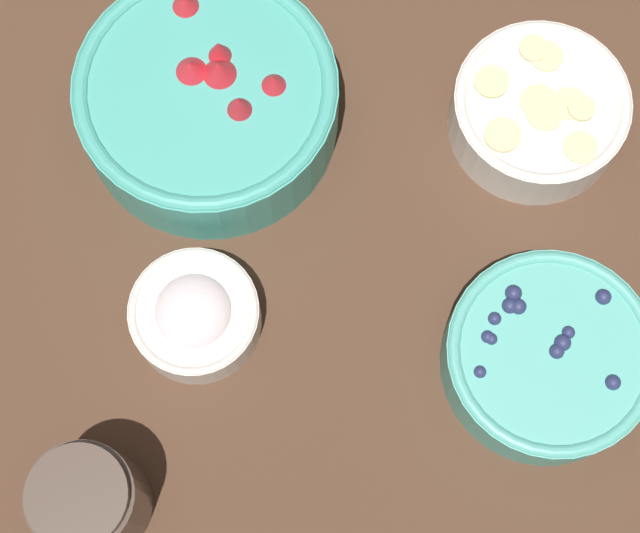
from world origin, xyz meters
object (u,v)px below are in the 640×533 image
bowl_strawberries (208,100)px  jar_chocolate (92,500)px  bowl_bananas (539,110)px  bowl_cream (195,315)px  bowl_blueberries (548,356)px

bowl_strawberries → jar_chocolate: jar_chocolate is taller
bowl_strawberries → bowl_bananas: bearing=81.9°
bowl_cream → bowl_strawberries: bearing=170.6°
bowl_blueberries → bowl_cream: size_ratio=1.57×
bowl_blueberries → bowl_bananas: 0.23m
bowl_blueberries → bowl_cream: 0.30m
bowl_bananas → bowl_cream: size_ratio=1.41×
bowl_blueberries → jar_chocolate: bearing=-79.4°
bowl_blueberries → bowl_bananas: size_ratio=1.12×
bowl_blueberries → jar_chocolate: jar_chocolate is taller
bowl_strawberries → bowl_blueberries: bearing=44.6°
bowl_bananas → jar_chocolate: size_ratio=1.48×
bowl_blueberries → bowl_bananas: bowl_blueberries is taller
bowl_strawberries → jar_chocolate: 0.36m
bowl_blueberries → bowl_strawberries: bearing=-135.4°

